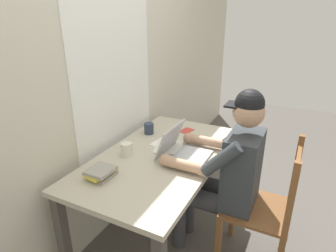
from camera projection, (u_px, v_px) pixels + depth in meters
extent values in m
plane|color=#56514C|center=(162.00, 233.00, 2.29)|extent=(8.00, 8.00, 0.00)
cube|color=beige|center=(101.00, 67.00, 2.00)|extent=(6.00, 0.04, 2.60)
cube|color=white|center=(116.00, 74.00, 2.12)|extent=(0.94, 0.01, 1.20)
cube|color=beige|center=(121.00, 149.00, 2.35)|extent=(1.00, 0.06, 0.04)
cube|color=#BCB29E|center=(161.00, 156.00, 2.03)|extent=(1.41, 0.78, 0.03)
cube|color=#4C4742|center=(228.00, 169.00, 2.56)|extent=(0.06, 0.06, 0.68)
cube|color=#4C4742|center=(64.00, 241.00, 1.76)|extent=(0.06, 0.06, 0.68)
cube|color=#4C4742|center=(162.00, 154.00, 2.84)|extent=(0.06, 0.06, 0.68)
cube|color=#33383D|center=(242.00, 170.00, 1.83)|extent=(0.34, 0.20, 0.50)
sphere|color=tan|center=(249.00, 112.00, 1.68)|extent=(0.19, 0.19, 0.19)
sphere|color=black|center=(250.00, 104.00, 1.66)|extent=(0.17, 0.17, 0.17)
cube|color=black|center=(235.00, 105.00, 1.71)|extent=(0.13, 0.10, 0.01)
cylinder|color=#38383D|center=(206.00, 201.00, 1.93)|extent=(0.13, 0.40, 0.13)
cylinder|color=#38383D|center=(215.00, 188.00, 2.08)|extent=(0.13, 0.40, 0.13)
cylinder|color=#38383D|center=(179.00, 219.00, 2.10)|extent=(0.10, 0.10, 0.46)
cylinder|color=#38383D|center=(189.00, 206.00, 2.25)|extent=(0.10, 0.10, 0.46)
cylinder|color=#33383D|center=(221.00, 159.00, 1.64)|extent=(0.10, 0.25, 0.25)
cylinder|color=tan|center=(185.00, 165.00, 1.78)|extent=(0.07, 0.28, 0.07)
sphere|color=tan|center=(166.00, 160.00, 1.84)|extent=(0.08, 0.08, 0.08)
cylinder|color=#33383D|center=(238.00, 135.00, 1.98)|extent=(0.10, 0.25, 0.25)
cylinder|color=tan|center=(206.00, 141.00, 2.11)|extent=(0.07, 0.28, 0.07)
sphere|color=tan|center=(188.00, 138.00, 2.16)|extent=(0.08, 0.08, 0.08)
cube|color=brown|center=(257.00, 208.00, 1.88)|extent=(0.42, 0.42, 0.02)
cube|color=brown|center=(233.00, 212.00, 2.20)|extent=(0.04, 0.04, 0.44)
cube|color=brown|center=(218.00, 245.00, 1.88)|extent=(0.04, 0.04, 0.44)
cube|color=brown|center=(285.00, 227.00, 2.04)|extent=(0.04, 0.04, 0.44)
cube|color=brown|center=(296.00, 169.00, 1.86)|extent=(0.04, 0.04, 0.48)
cube|color=brown|center=(291.00, 201.00, 1.55)|extent=(0.04, 0.04, 0.48)
cube|color=brown|center=(291.00, 200.00, 1.75)|extent=(0.36, 0.02, 0.04)
cube|color=brown|center=(294.00, 180.00, 1.70)|extent=(0.36, 0.02, 0.04)
cube|color=brown|center=(298.00, 160.00, 1.64)|extent=(0.36, 0.02, 0.04)
cube|color=#ADAFB2|center=(190.00, 158.00, 1.95)|extent=(0.33, 0.23, 0.02)
cube|color=silver|center=(190.00, 157.00, 1.95)|extent=(0.29, 0.17, 0.00)
cube|color=#ADAFB2|center=(170.00, 139.00, 1.97)|extent=(0.33, 0.08, 0.21)
cube|color=silver|center=(170.00, 139.00, 1.97)|extent=(0.29, 0.07, 0.18)
ellipsoid|color=#ADAFB2|center=(201.00, 140.00, 2.20)|extent=(0.06, 0.10, 0.03)
cylinder|color=silver|center=(127.00, 149.00, 1.99)|extent=(0.08, 0.08, 0.09)
torus|color=silver|center=(131.00, 146.00, 2.03)|extent=(0.05, 0.01, 0.05)
cylinder|color=#2D384C|center=(149.00, 128.00, 2.35)|extent=(0.08, 0.08, 0.09)
torus|color=#2D384C|center=(152.00, 126.00, 2.39)|extent=(0.05, 0.01, 0.05)
cube|color=gray|center=(103.00, 175.00, 1.74)|extent=(0.15, 0.12, 0.02)
cube|color=gold|center=(101.00, 172.00, 1.74)|extent=(0.20, 0.14, 0.02)
cube|color=gray|center=(100.00, 170.00, 1.72)|extent=(0.16, 0.15, 0.02)
cube|color=silver|center=(169.00, 147.00, 2.11)|extent=(0.28, 0.26, 0.01)
cube|color=white|center=(166.00, 143.00, 2.18)|extent=(0.21, 0.20, 0.01)
cube|color=#C63D33|center=(186.00, 131.00, 2.42)|extent=(0.15, 0.11, 0.00)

